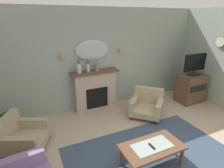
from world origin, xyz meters
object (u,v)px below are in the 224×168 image
Objects in this scene: wall_clock at (220,42)px; coffee_table at (152,148)px; mantel_vase_right at (88,64)px; tv_flatscreen at (195,64)px; mantel_vase_centre at (79,66)px; tv_cabinet at (191,88)px; potted_plant_small_fern at (4,125)px; armchair_beside_couch at (21,135)px; wall_mirror at (92,50)px; fireplace at (95,90)px; tv_remote at (152,146)px; mantel_vase_left at (97,66)px; wall_sconce_right at (121,50)px; wall_sconce_left at (62,55)px; armchair_by_coffee_table at (147,104)px.

wall_clock reaches higher than coffee_table.
mantel_vase_right and tv_flatscreen have the same top height.
tv_cabinet is at bearing -13.67° from mantel_vase_centre.
potted_plant_small_fern is (-5.72, 0.64, -1.55)m from wall_clock.
wall_mirror is at bearing 30.05° from armchair_beside_couch.
fireplace reaches higher than tv_remote.
mantel_vase_left is 0.29× the size of coffee_table.
tv_cabinet is (2.89, -0.98, -1.26)m from wall_mirror.
mantel_vase_left is 0.44m from wall_mirror.
tv_remote is (-0.77, -2.67, -1.21)m from wall_sconce_right.
fireplace is at bearing -6.16° from wall_sconce_left.
tv_remote is 2.61m from armchair_beside_couch.
mantel_vase_right reaches higher than mantel_vase_left.
armchair_beside_couch is (-2.00, -1.02, -0.27)m from fireplace.
wall_sconce_right is 0.20× the size of potted_plant_small_fern.
wall_sconce_right reaches higher than armchair_beside_couch.
fireplace is 4.24× the size of mantel_vase_left.
tv_flatscreen is (0.00, -0.02, 0.80)m from tv_cabinet.
wall_clock reaches higher than mantel_vase_left.
wall_mirror reaches higher than armchair_by_coffee_table.
fireplace is 1.52m from armchair_by_coffee_table.
mantel_vase_left is 2.00× the size of tv_remote.
mantel_vase_left reaches higher than coffee_table.
tv_remote is (0.53, -2.55, -0.90)m from mantel_vase_centre.
wall_clock reaches higher than wall_mirror.
coffee_table is (0.11, -2.56, -0.19)m from fireplace.
wall_sconce_left is 0.17× the size of tv_flatscreen.
tv_remote is 3.38m from tv_flatscreen.
mantel_vase_centre is 1.34m from wall_sconce_right.
mantel_vase_centre is 0.52m from wall_sconce_left.
wall_sconce_left reaches higher than armchair_by_coffee_table.
armchair_beside_couch is at bearing 178.39° from wall_clock.
mantel_vase_right is 0.72m from wall_sconce_left.
tv_flatscreen is (1.74, 0.10, 0.94)m from armchair_by_coffee_table.
tv_remote is 3.16m from potted_plant_small_fern.
armchair_beside_couch is at bearing -158.76° from wall_sconce_right.
fireplace is 3.49× the size of mantel_vase_right.
mantel_vase_centre is 2.75m from tv_remote.
mantel_vase_left is 2.96m from tv_flatscreen.
fireplace is at bearing 92.42° from coffee_table.
fireplace is 9.71× the size of wall_sconce_left.
armchair_beside_couch is at bearing -178.18° from tv_flatscreen.
tv_remote is at bearing -148.55° from tv_flatscreen.
wall_sconce_left is 0.13× the size of coffee_table.
tv_cabinet is at bearing 90.00° from tv_flatscreen.
mantel_vase_left is (0.05, -0.03, 0.73)m from fireplace.
wall_sconce_right reaches higher than tv_cabinet.
fireplace is 1.26× the size of armchair_beside_couch.
wall_sconce_left reaches higher than mantel_vase_right.
mantel_vase_centre is at bearing 15.03° from potted_plant_small_fern.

